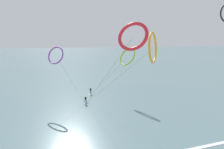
# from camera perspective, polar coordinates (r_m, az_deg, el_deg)

# --- Properties ---
(sea_water) EXTENTS (400.00, 200.00, 0.08)m
(sea_water) POSITION_cam_1_polar(r_m,az_deg,el_deg) (112.73, -6.90, 5.74)
(sea_water) COLOR slate
(sea_water) RESTS_ON ground
(surfer_ivory) EXTENTS (1.40, 0.73, 1.70)m
(surfer_ivory) POSITION_cam_1_polar(r_m,az_deg,el_deg) (42.56, -7.36, -5.75)
(surfer_ivory) COLOR silver
(surfer_ivory) RESTS_ON ground
(surfer_cobalt) EXTENTS (1.40, 0.60, 1.70)m
(surfer_cobalt) POSITION_cam_1_polar(r_m,az_deg,el_deg) (37.02, -9.06, -8.78)
(surfer_cobalt) COLOR #2647B7
(surfer_cobalt) RESTS_ON ground
(kite_lime) EXTENTS (10.85, 5.46, 11.82)m
(kite_lime) POSITION_cam_1_polar(r_m,az_deg,el_deg) (38.92, 5.29, 6.09)
(kite_lime) COLOR #8CC62D
(kite_lime) RESTS_ON ground
(kite_amber) EXTENTS (13.14, 10.71, 15.29)m
(kite_amber) POSITION_cam_1_polar(r_m,az_deg,el_deg) (28.30, 13.87, 8.96)
(kite_amber) COLOR orange
(kite_amber) RESTS_ON ground
(kite_crimson) EXTENTS (8.13, 16.88, 16.32)m
(kite_crimson) POSITION_cam_1_polar(r_m,az_deg,el_deg) (20.31, 7.15, 12.95)
(kite_crimson) COLOR red
(kite_crimson) RESTS_ON ground
(kite_violet) EXTENTS (8.11, 4.07, 12.36)m
(kite_violet) POSITION_cam_1_polar(r_m,az_deg,el_deg) (37.36, -18.83, 6.26)
(kite_violet) COLOR purple
(kite_violet) RESTS_ON ground
(wave_crest_far) EXTENTS (14.27, 2.14, 0.12)m
(wave_crest_far) POSITION_cam_1_polar(r_m,az_deg,el_deg) (26.07, 26.11, -22.17)
(wave_crest_far) COLOR white
(wave_crest_far) RESTS_ON ground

